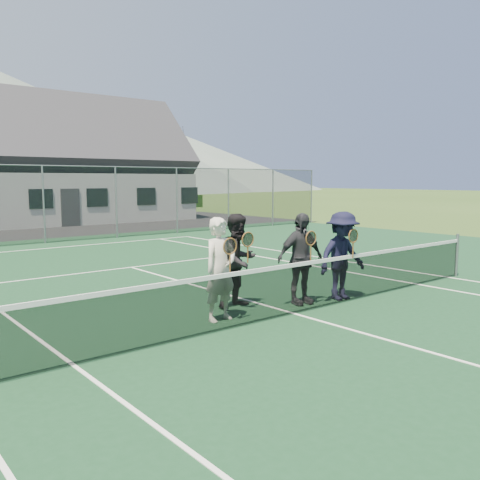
{
  "coord_description": "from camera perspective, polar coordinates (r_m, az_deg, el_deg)",
  "views": [
    {
      "loc": [
        -6.49,
        -6.36,
        2.46
      ],
      "look_at": [
        -0.07,
        1.5,
        1.25
      ],
      "focal_mm": 38.0,
      "sensor_mm": 36.0,
      "label": 1
    }
  ],
  "objects": [
    {
      "name": "hill_centre",
      "position": [
        105.11,
        -25.0,
        10.81
      ],
      "size": [
        120.0,
        120.0,
        22.0
      ],
      "primitive_type": "cone",
      "color": "#53635B",
      "rests_on": "ground"
    },
    {
      "name": "court_surface",
      "position": [
        9.41,
        6.18,
        -8.33
      ],
      "size": [
        30.0,
        30.0,
        0.02
      ],
      "primitive_type": "cube",
      "color": "#14381E",
      "rests_on": "ground"
    },
    {
      "name": "player_c",
      "position": [
        10.01,
        6.81,
        -2.1
      ],
      "size": [
        1.11,
        0.59,
        1.8
      ],
      "color": "#26272C",
      "rests_on": "court_surface"
    },
    {
      "name": "player_d",
      "position": [
        10.53,
        11.4,
        -1.75
      ],
      "size": [
        1.22,
        0.78,
        1.8
      ],
      "color": "black",
      "rests_on": "court_surface"
    },
    {
      "name": "tree_e",
      "position": [
        46.48,
        -7.48,
        10.83
      ],
      "size": [
        3.2,
        3.2,
        7.77
      ],
      "color": "#332012",
      "rests_on": "ground"
    },
    {
      "name": "clubhouse",
      "position": [
        32.16,
        -20.44,
        9.09
      ],
      "size": [
        15.6,
        8.2,
        7.7
      ],
      "color": "silver",
      "rests_on": "ground"
    },
    {
      "name": "hill_east",
      "position": [
        118.64,
        -8.11,
        8.9
      ],
      "size": [
        90.0,
        90.0,
        14.0
      ],
      "primitive_type": "cone",
      "color": "slate",
      "rests_on": "ground"
    },
    {
      "name": "perimeter_fence",
      "position": [
        20.92,
        -21.18,
        3.77
      ],
      "size": [
        30.07,
        0.07,
        3.02
      ],
      "color": "slate",
      "rests_on": "ground"
    },
    {
      "name": "player_b",
      "position": [
        9.72,
        -0.15,
        -2.31
      ],
      "size": [
        0.97,
        0.8,
        1.8
      ],
      "color": "black",
      "rests_on": "court_surface"
    },
    {
      "name": "court_markings",
      "position": [
        9.41,
        6.18,
        -8.24
      ],
      "size": [
        11.03,
        23.83,
        0.01
      ],
      "color": "white",
      "rests_on": "court_surface"
    },
    {
      "name": "tennis_net",
      "position": [
        9.29,
        6.22,
        -5.17
      ],
      "size": [
        11.68,
        0.08,
        1.1
      ],
      "color": "slate",
      "rests_on": "ground"
    },
    {
      "name": "player_a",
      "position": [
        8.77,
        -2.22,
        -3.3
      ],
      "size": [
        0.69,
        0.52,
        1.8
      ],
      "color": "beige",
      "rests_on": "court_surface"
    },
    {
      "name": "tree_d",
      "position": [
        43.62,
        -14.32,
        10.95
      ],
      "size": [
        3.2,
        3.2,
        7.77
      ],
      "color": "#382614",
      "rests_on": "ground"
    },
    {
      "name": "ground",
      "position": [
        27.26,
        -25.32,
        0.95
      ],
      "size": [
        220.0,
        220.0,
        0.0
      ],
      "primitive_type": "plane",
      "color": "#304A1A",
      "rests_on": "ground"
    }
  ]
}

